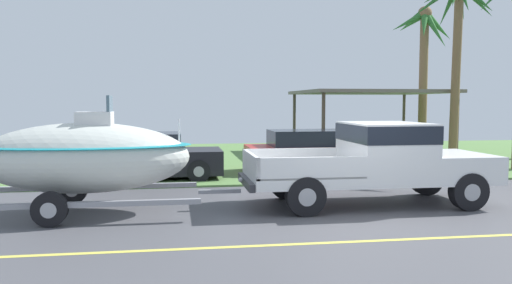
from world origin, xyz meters
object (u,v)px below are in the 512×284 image
parked_sedan_near (313,152)px  palm_tree_near_right (457,20)px  boat_on_trailer (84,157)px  palm_tree_far_left (424,45)px  pickup_truck_towing (383,159)px  parked_sedan_far (144,157)px  carport_awning (369,94)px

parked_sedan_near → palm_tree_near_right: bearing=21.6°
boat_on_trailer → palm_tree_far_left: bearing=42.5°
pickup_truck_towing → parked_sedan_far: (-5.50, 4.53, -0.35)m
carport_awning → parked_sedan_far: bearing=-146.2°
pickup_truck_towing → parked_sedan_far: 7.14m
carport_awning → palm_tree_near_right: palm_tree_near_right is taller
carport_awning → palm_tree_near_right: size_ratio=0.85×
palm_tree_near_right → palm_tree_far_left: (1.06, 4.71, -0.45)m
parked_sedan_near → palm_tree_near_right: 8.32m
pickup_truck_towing → carport_awning: (3.83, 10.79, 1.64)m
pickup_truck_towing → palm_tree_far_left: palm_tree_far_left is taller
parked_sedan_near → palm_tree_far_left: palm_tree_far_left is taller
boat_on_trailer → palm_tree_near_right: bearing=31.8°
parked_sedan_far → parked_sedan_near: bearing=8.3°
parked_sedan_far → palm_tree_near_right: bearing=15.7°
pickup_truck_towing → palm_tree_near_right: (6.18, 7.82, 4.43)m
pickup_truck_towing → carport_awning: size_ratio=0.93×
palm_tree_near_right → parked_sedan_far: bearing=-164.3°
pickup_truck_towing → palm_tree_far_left: bearing=60.0°
parked_sedan_near → palm_tree_near_right: (6.34, 2.50, 4.78)m
carport_awning → palm_tree_near_right: 4.70m
carport_awning → palm_tree_far_left: (3.41, 1.74, 2.33)m
boat_on_trailer → carport_awning: carport_awning is taller
pickup_truck_towing → carport_awning: 11.56m
pickup_truck_towing → palm_tree_near_right: bearing=51.7°
pickup_truck_towing → boat_on_trailer: size_ratio=1.00×
pickup_truck_towing → boat_on_trailer: boat_on_trailer is taller
parked_sedan_near → boat_on_trailer: bearing=-139.7°
parked_sedan_near → carport_awning: bearing=53.9°
palm_tree_near_right → palm_tree_far_left: bearing=77.3°
boat_on_trailer → parked_sedan_far: boat_on_trailer is taller
parked_sedan_far → palm_tree_far_left: size_ratio=0.65×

